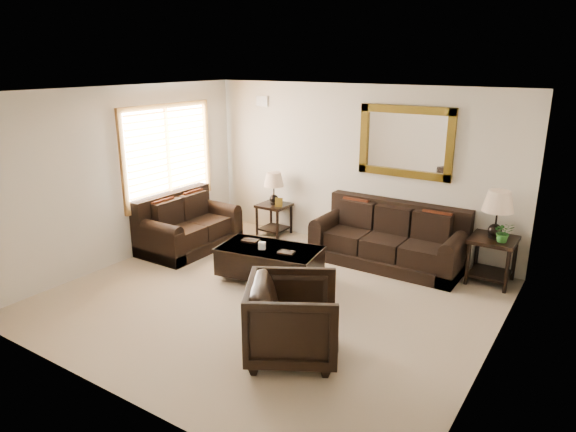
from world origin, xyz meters
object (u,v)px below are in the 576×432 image
Objects in this scene: loveseat at (187,228)px; end_table_left at (274,194)px; coffee_table at (270,260)px; sofa at (389,242)px; end_table_right at (496,224)px; armchair at (293,316)px.

end_table_left is (0.84, 1.37, 0.41)m from loveseat.
coffee_table is (1.09, -1.69, -0.45)m from end_table_left.
loveseat is at bearing -158.59° from sofa.
loveseat is at bearing -121.52° from end_table_left.
end_table_right is 1.40× the size of armchair.
end_table_left is at bearing 176.28° from sofa.
end_table_left is 2.06m from coffee_table.
end_table_left reaches higher than coffee_table.
end_table_right is at bearing 22.33° from coffee_table.
end_table_right reaches higher than armchair.
loveseat is 1.66m from end_table_left.
end_table_right is 0.87× the size of coffee_table.
sofa is 1.39× the size of loveseat.
armchair is at bearing -119.05° from loveseat.
loveseat is 3.77m from armchair.
coffee_table is at bearing -148.48° from end_table_right.
sofa is 3.35m from loveseat.
armchair reaches higher than coffee_table.
loveseat is 1.43× the size of end_table_left.
end_table_right is 3.45m from armchair.
sofa is 2.38× the size of armchair.
sofa is 1.99× the size of end_table_left.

